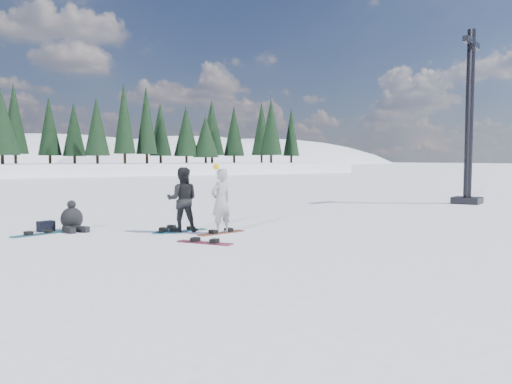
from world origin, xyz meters
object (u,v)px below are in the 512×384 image
at_px(snowboarder_woman, 221,201).
at_px(snowboard_loose_c, 38,234).
at_px(gear_bag, 46,226).
at_px(snowboard_loose_a, 168,230).
at_px(snowboarder_man, 182,200).
at_px(snowboard_loose_b, 205,243).
at_px(seated_rider, 72,219).
at_px(lift_tower, 469,134).

height_order(snowboarder_woman, snowboard_loose_c, snowboarder_woman).
distance_m(gear_bag, snowboard_loose_a, 3.58).
distance_m(snowboarder_man, gear_bag, 4.13).
relative_size(snowboarder_man, snowboard_loose_a, 1.26).
xyz_separation_m(snowboard_loose_b, snowboard_loose_a, (-0.06, 2.60, 0.00)).
bearing_deg(seated_rider, snowboard_loose_b, -79.66).
height_order(lift_tower, snowboarder_man, lift_tower).
distance_m(snowboarder_woman, gear_bag, 5.29).
distance_m(snowboarder_woman, snowboard_loose_a, 1.97).
bearing_deg(snowboarder_woman, snowboard_loose_c, -43.21).
bearing_deg(snowboard_loose_a, snowboarder_man, -99.03).
height_order(snowboarder_man, snowboard_loose_c, snowboarder_man).
bearing_deg(gear_bag, seated_rider, -20.23).
bearing_deg(gear_bag, snowboard_loose_c, -112.33).
relative_size(snowboarder_man, seated_rider, 1.62).
bearing_deg(seated_rider, snowboarder_woman, -58.92).
height_order(lift_tower, snowboard_loose_a, lift_tower).
distance_m(lift_tower, snowboard_loose_b, 16.32).
bearing_deg(gear_bag, snowboard_loose_a, -27.72).
xyz_separation_m(snowboarder_woman, snowboard_loose_b, (-1.08, -1.29, -0.92)).
relative_size(lift_tower, snowboarder_woman, 4.07).
distance_m(snowboard_loose_b, snowboard_loose_c, 5.02).
xyz_separation_m(snowboard_loose_a, snowboard_loose_c, (-3.44, 0.99, 0.00)).
bearing_deg(snowboard_loose_a, seated_rider, 104.32).
height_order(snowboarder_man, snowboard_loose_a, snowboarder_man).
bearing_deg(snowboard_loose_c, seated_rider, 3.11).
bearing_deg(snowboard_loose_c, snowboarder_man, -40.53).
bearing_deg(snowboarder_man, snowboard_loose_b, 108.48).
bearing_deg(snowboarder_man, snowboarder_woman, 157.71).
height_order(lift_tower, snowboarder_woman, lift_tower).
bearing_deg(snowboard_loose_a, snowboard_loose_b, -134.67).
bearing_deg(lift_tower, snowboard_loose_c, 157.64).
bearing_deg(snowboard_loose_b, seated_rider, 175.95).
distance_m(snowboarder_man, snowboard_loose_b, 2.39).
height_order(snowboarder_woman, snowboard_loose_b, snowboarder_woman).
height_order(snowboarder_woman, seated_rider, snowboarder_woman).
bearing_deg(snowboard_loose_b, lift_tower, 68.78).
distance_m(gear_bag, snowboard_loose_b, 5.35).
height_order(lift_tower, seated_rider, lift_tower).
bearing_deg(snowboarder_woman, gear_bag, -51.20).
distance_m(snowboard_loose_b, snowboard_loose_a, 2.60).
xyz_separation_m(lift_tower, snowboarder_woman, (-14.36, -2.85, -2.38)).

